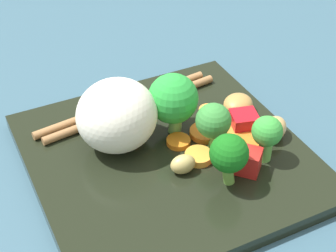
{
  "coord_description": "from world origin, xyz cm",
  "views": [
    {
      "loc": [
        -34.74,
        18.47,
        35.61
      ],
      "look_at": [
        1.44,
        -0.86,
        3.47
      ],
      "focal_mm": 56.31,
      "sensor_mm": 36.0,
      "label": 1
    }
  ],
  "objects_px": {
    "broccoli_floret_2": "(173,99)",
    "chopstick_pair": "(126,106)",
    "carrot_slice_2": "(205,133)",
    "rice_mound": "(117,115)",
    "square_plate": "(167,158)"
  },
  "relations": [
    {
      "from": "broccoli_floret_2",
      "to": "carrot_slice_2",
      "type": "xyz_separation_m",
      "value": [
        -0.02,
        -0.03,
        -0.04
      ]
    },
    {
      "from": "square_plate",
      "to": "carrot_slice_2",
      "type": "height_order",
      "value": "carrot_slice_2"
    },
    {
      "from": "square_plate",
      "to": "chopstick_pair",
      "type": "bearing_deg",
      "value": 3.69
    },
    {
      "from": "square_plate",
      "to": "chopstick_pair",
      "type": "distance_m",
      "value": 0.09
    },
    {
      "from": "rice_mound",
      "to": "carrot_slice_2",
      "type": "relative_size",
      "value": 2.53
    },
    {
      "from": "broccoli_floret_2",
      "to": "chopstick_pair",
      "type": "bearing_deg",
      "value": 25.57
    },
    {
      "from": "carrot_slice_2",
      "to": "square_plate",
      "type": "bearing_deg",
      "value": 97.14
    },
    {
      "from": "broccoli_floret_2",
      "to": "carrot_slice_2",
      "type": "relative_size",
      "value": 2.1
    },
    {
      "from": "rice_mound",
      "to": "chopstick_pair",
      "type": "relative_size",
      "value": 0.38
    },
    {
      "from": "carrot_slice_2",
      "to": "chopstick_pair",
      "type": "distance_m",
      "value": 0.09
    },
    {
      "from": "rice_mound",
      "to": "carrot_slice_2",
      "type": "height_order",
      "value": "rice_mound"
    },
    {
      "from": "broccoli_floret_2",
      "to": "carrot_slice_2",
      "type": "height_order",
      "value": "broccoli_floret_2"
    },
    {
      "from": "broccoli_floret_2",
      "to": "chopstick_pair",
      "type": "height_order",
      "value": "broccoli_floret_2"
    },
    {
      "from": "broccoli_floret_2",
      "to": "carrot_slice_2",
      "type": "distance_m",
      "value": 0.05
    },
    {
      "from": "rice_mound",
      "to": "square_plate",
      "type": "bearing_deg",
      "value": -132.93
    }
  ]
}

